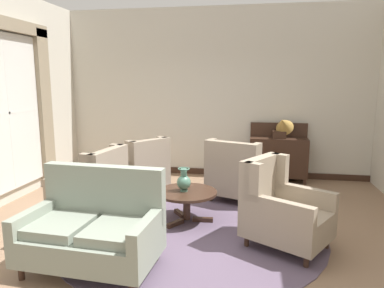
% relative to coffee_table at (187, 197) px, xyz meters
% --- Properties ---
extents(ground, '(8.81, 8.81, 0.00)m').
position_rel_coffee_table_xyz_m(ground, '(0.09, -0.54, -0.35)').
color(ground, '#896B51').
extents(wall_back, '(6.27, 0.08, 3.33)m').
position_rel_coffee_table_xyz_m(wall_back, '(0.09, 2.60, 1.31)').
color(wall_back, beige).
rests_on(wall_back, ground).
extents(wall_left, '(0.08, 4.40, 3.33)m').
position_rel_coffee_table_xyz_m(wall_left, '(-2.97, 0.40, 1.31)').
color(wall_left, beige).
rests_on(wall_left, ground).
extents(baseboard_back, '(6.11, 0.03, 0.12)m').
position_rel_coffee_table_xyz_m(baseboard_back, '(0.09, 2.55, -0.29)').
color(baseboard_back, '#382319').
rests_on(baseboard_back, ground).
extents(area_rug, '(3.44, 3.44, 0.01)m').
position_rel_coffee_table_xyz_m(area_rug, '(0.09, -0.24, -0.35)').
color(area_rug, '#5B4C60').
rests_on(area_rug, ground).
extents(window_with_curtains, '(0.12, 2.14, 2.72)m').
position_rel_coffee_table_xyz_m(window_with_curtains, '(-2.87, 0.40, 1.23)').
color(window_with_curtains, silver).
extents(coffee_table, '(0.82, 0.82, 0.44)m').
position_rel_coffee_table_xyz_m(coffee_table, '(0.00, 0.00, 0.00)').
color(coffee_table, '#382319').
rests_on(coffee_table, ground).
extents(porcelain_vase, '(0.19, 0.19, 0.32)m').
position_rel_coffee_table_xyz_m(porcelain_vase, '(-0.04, -0.00, 0.22)').
color(porcelain_vase, '#4C7A66').
rests_on(porcelain_vase, coffee_table).
extents(settee, '(1.40, 0.89, 1.02)m').
position_rel_coffee_table_xyz_m(settee, '(-0.72, -1.34, 0.06)').
color(settee, gray).
rests_on(settee, ground).
extents(armchair_foreground_right, '(1.15, 1.12, 0.97)m').
position_rel_coffee_table_xyz_m(armchair_foreground_right, '(-1.01, 1.11, 0.06)').
color(armchair_foreground_right, gray).
rests_on(armchair_foreground_right, ground).
extents(armchair_beside_settee, '(1.11, 1.13, 1.00)m').
position_rel_coffee_table_xyz_m(armchair_beside_settee, '(0.64, 1.03, 0.07)').
color(armchair_beside_settee, gray).
rests_on(armchair_beside_settee, ground).
extents(armchair_far_left, '(1.13, 1.07, 1.03)m').
position_rel_coffee_table_xyz_m(armchair_far_left, '(1.22, -0.52, 0.08)').
color(armchair_far_left, gray).
rests_on(armchair_far_left, ground).
extents(armchair_back_corner, '(0.98, 0.96, 0.98)m').
position_rel_coffee_table_xyz_m(armchair_back_corner, '(-1.37, 0.04, 0.06)').
color(armchair_back_corner, gray).
rests_on(armchair_back_corner, ground).
extents(side_table, '(0.59, 0.59, 0.73)m').
position_rel_coffee_table_xyz_m(side_table, '(0.93, 0.90, 0.09)').
color(side_table, '#382319').
rests_on(side_table, ground).
extents(sideboard, '(1.08, 0.39, 1.11)m').
position_rel_coffee_table_xyz_m(sideboard, '(1.35, 2.31, 0.13)').
color(sideboard, '#382319').
rests_on(sideboard, ground).
extents(gramophone, '(0.45, 0.51, 0.51)m').
position_rel_coffee_table_xyz_m(gramophone, '(1.40, 2.22, 0.73)').
color(gramophone, '#382319').
rests_on(gramophone, sideboard).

